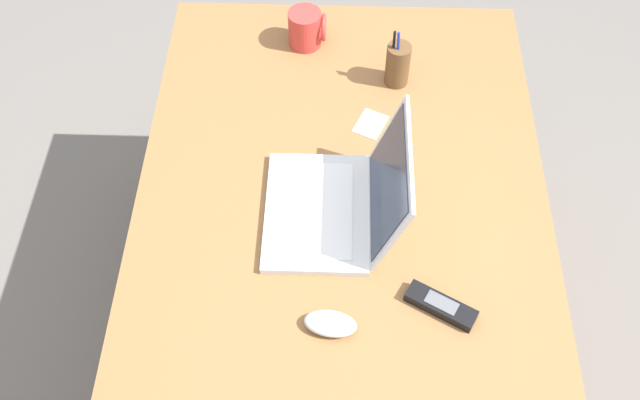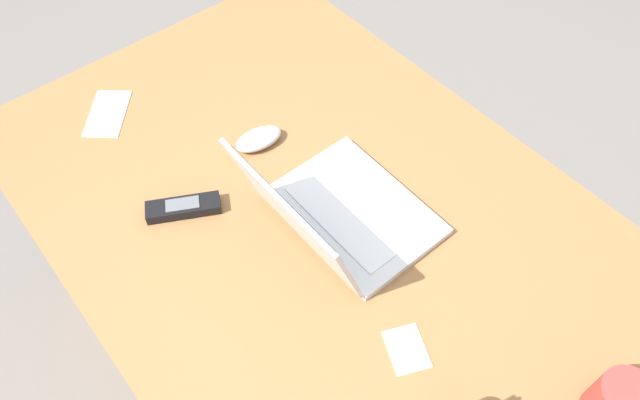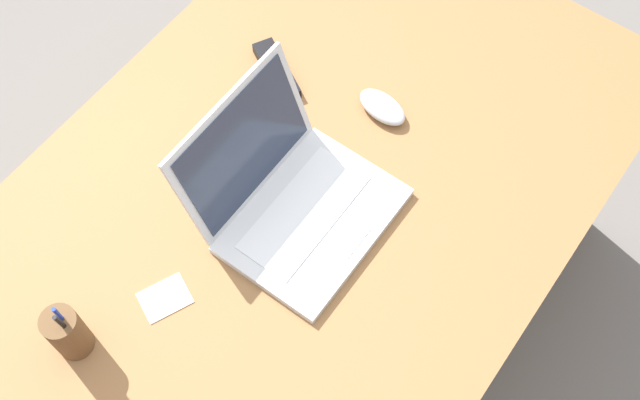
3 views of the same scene
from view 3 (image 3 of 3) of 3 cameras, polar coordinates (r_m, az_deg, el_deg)
The scene contains 7 objects.
ground_plane at distance 2.16m, azimuth -1.19°, elevation -9.06°, with size 6.00×6.00×0.00m, color slate.
desk at distance 1.82m, azimuth -1.40°, elevation -5.34°, with size 1.48×0.94×0.73m, color olive.
laptop at distance 1.44m, azimuth -2.09°, elevation 0.24°, with size 0.32×0.31×0.23m.
computer_mouse at distance 1.58m, azimuth 4.49°, elevation 6.66°, with size 0.06×0.11×0.03m, color silver.
cordless_phone at distance 1.64m, azimuth -3.14°, elevation 9.27°, with size 0.11×0.15×0.03m.
pen_holder at distance 1.39m, azimuth -17.67°, elevation -9.05°, with size 0.06×0.06×0.17m.
paper_note_near_laptop at distance 1.43m, azimuth -11.06°, elevation -6.92°, with size 0.08×0.06×0.00m, color white.
Camera 3 is at (-0.54, -0.45, 2.05)m, focal length 44.61 mm.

